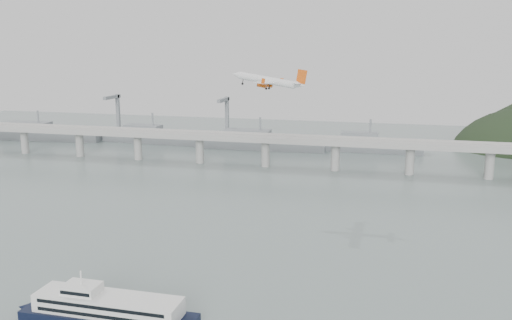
# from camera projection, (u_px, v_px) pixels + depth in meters

# --- Properties ---
(ground) EXTENTS (900.00, 900.00, 0.00)m
(ground) POSITION_uv_depth(u_px,v_px,m) (218.00, 289.00, 193.55)
(ground) COLOR slate
(ground) RESTS_ON ground
(bridge) EXTENTS (800.00, 22.00, 23.90)m
(bridge) POSITION_uv_depth(u_px,v_px,m) (305.00, 144.00, 379.79)
(bridge) COLOR #999996
(bridge) RESTS_ON ground
(distant_fleet) EXTENTS (453.00, 60.90, 40.00)m
(distant_fleet) POSITION_uv_depth(u_px,v_px,m) (145.00, 137.00, 481.18)
(distant_fleet) COLOR slate
(distant_fleet) RESTS_ON ground
(ferry) EXTENTS (91.34, 15.98, 17.26)m
(ferry) POSITION_uv_depth(u_px,v_px,m) (109.00, 312.00, 167.35)
(ferry) COLOR black
(ferry) RESTS_ON ground
(airliner) EXTENTS (39.91, 36.10, 10.79)m
(airliner) POSITION_uv_depth(u_px,v_px,m) (269.00, 81.00, 274.42)
(airliner) COLOR white
(airliner) RESTS_ON ground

